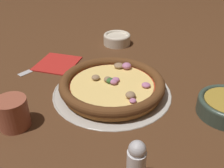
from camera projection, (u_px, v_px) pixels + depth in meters
ground_plane at (112, 92)px, 0.78m from camera, size 3.00×3.00×0.00m
pizza_tray at (112, 92)px, 0.78m from camera, size 0.35×0.35×0.01m
pizza at (112, 85)px, 0.77m from camera, size 0.31×0.31×0.04m
bowl_far at (117, 39)px, 1.08m from camera, size 0.11×0.11×0.04m
drinking_cup at (13, 113)px, 0.63m from camera, size 0.08×0.08×0.08m
napkin at (57, 63)px, 0.93m from camera, size 0.18×0.17×0.01m
fork at (38, 67)px, 0.91m from camera, size 0.13×0.13×0.00m
pepper_shaker at (136, 163)px, 0.48m from camera, size 0.04×0.04×0.10m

